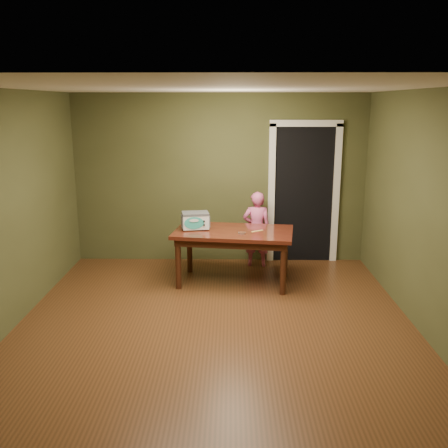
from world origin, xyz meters
name	(u,v)px	position (x,y,z in m)	size (l,w,h in m)	color
floor	(215,327)	(0.00, 0.00, 0.00)	(5.00, 5.00, 0.00)	#583119
room_shell	(214,176)	(0.00, 0.00, 1.71)	(4.52, 5.02, 2.61)	#464927
doorway	(301,192)	(1.30, 2.78, 1.06)	(1.10, 0.66, 2.25)	black
dining_table	(234,237)	(0.21, 1.45, 0.65)	(1.71, 1.11, 0.75)	#3E140E
toy_oven	(195,220)	(-0.32, 1.52, 0.88)	(0.42, 0.32, 0.24)	#4C4F54
baking_pan	(242,233)	(0.32, 1.27, 0.76)	(0.10, 0.10, 0.02)	silver
spatula	(257,231)	(0.53, 1.41, 0.75)	(0.18, 0.03, 0.01)	#F2D469
child	(257,229)	(0.57, 2.20, 0.58)	(0.42, 0.28, 1.16)	pink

